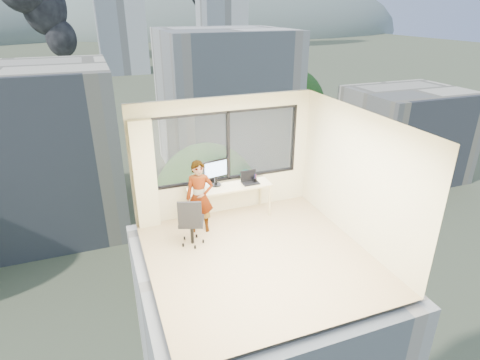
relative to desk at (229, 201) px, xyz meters
name	(u,v)px	position (x,y,z in m)	size (l,w,h in m)	color
floor	(259,257)	(0.00, -1.66, -0.38)	(4.00, 4.00, 0.01)	tan
ceiling	(262,121)	(0.00, -1.66, 2.23)	(4.00, 4.00, 0.01)	white
wall_front	(321,257)	(0.00, -3.66, 0.93)	(4.00, 0.01, 2.60)	beige
wall_left	(143,213)	(-2.00, -1.66, 0.93)	(0.01, 4.00, 2.60)	beige
wall_right	(357,178)	(2.00, -1.66, 0.93)	(0.01, 4.00, 2.60)	beige
window_wall	(226,146)	(0.05, 0.34, 1.15)	(3.30, 0.16, 1.55)	black
curtain	(145,176)	(-1.72, 0.22, 0.77)	(0.45, 0.14, 2.30)	#F2E9BD
desk	(229,201)	(0.00, 0.00, 0.00)	(1.80, 0.60, 0.75)	#C8B686
chair	(191,220)	(-1.04, -0.77, 0.14)	(0.53, 0.53, 1.03)	black
person	(200,197)	(-0.75, -0.35, 0.39)	(0.56, 0.37, 1.53)	#2D2D33
monitor	(215,173)	(-0.27, 0.12, 0.67)	(0.59, 0.13, 0.59)	black
game_console	(202,184)	(-0.56, 0.18, 0.41)	(0.32, 0.26, 0.08)	white
laptop	(251,178)	(0.47, -0.06, 0.49)	(0.36, 0.38, 0.23)	black
cellphone	(249,185)	(0.41, -0.13, 0.38)	(0.12, 0.05, 0.01)	black
pen_cup	(255,180)	(0.59, -0.04, 0.42)	(0.07, 0.07, 0.09)	black
handbag	(245,174)	(0.47, 0.24, 0.48)	(0.27, 0.14, 0.20)	#0B443A
exterior_ground	(98,74)	(0.00, 118.34, -14.38)	(400.00, 400.00, 0.04)	#515B3D
near_bldg_a	(18,153)	(-9.00, 28.34, -7.38)	(16.00, 12.00, 14.00)	beige
near_bldg_b	(225,102)	(12.00, 36.34, -6.38)	(14.00, 13.00, 16.00)	white
near_bldg_c	(404,134)	(30.00, 26.34, -9.38)	(12.00, 10.00, 10.00)	beige
far_tower_b	(120,18)	(8.00, 118.34, 0.62)	(13.00, 13.00, 30.00)	silver
far_tower_c	(221,22)	(45.00, 138.34, -1.38)	(15.00, 15.00, 26.00)	silver
hill_b	(217,30)	(100.00, 318.34, -14.38)	(300.00, 220.00, 96.00)	slate
tree_b	(209,219)	(4.00, 16.34, -9.88)	(7.60, 7.60, 9.00)	#21541C
tree_c	(292,115)	(22.00, 38.34, -9.38)	(8.40, 8.40, 10.00)	#21541C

